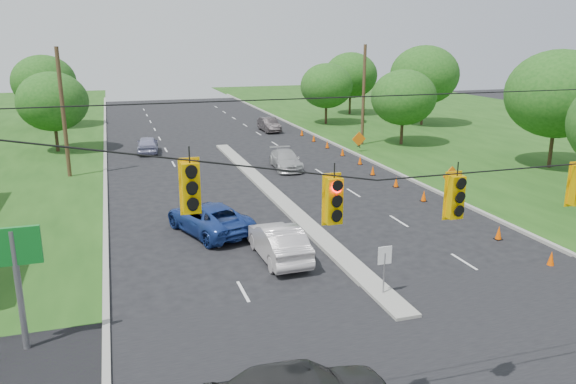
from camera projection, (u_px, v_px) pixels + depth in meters
name	position (u px, v px, depth m)	size (l,w,h in m)	color
curb_left	(105.00, 175.00, 40.57)	(0.25, 110.00, 0.16)	gray
curb_right	(361.00, 157.00, 46.43)	(0.25, 110.00, 0.16)	gray
median	(274.00, 195.00, 35.23)	(1.00, 34.00, 0.18)	gray
median_sign	(385.00, 261.00, 21.05)	(0.55, 0.06, 2.05)	gray
signal_span	(521.00, 233.00, 13.67)	(25.60, 0.32, 9.00)	#422D1C
utility_pole_far_left	(63.00, 114.00, 38.67)	(0.28, 0.28, 9.00)	#422D1C
utility_pole_far_right	(364.00, 96.00, 50.53)	(0.28, 0.28, 9.00)	#422D1C
cone_1	(551.00, 259.00, 24.21)	(0.32, 0.32, 0.70)	#FF5400
cone_2	(499.00, 233.00, 27.43)	(0.32, 0.32, 0.70)	#FF5400
cone_3	(457.00, 212.00, 30.65)	(0.32, 0.32, 0.70)	#FF5400
cone_4	(424.00, 196.00, 33.86)	(0.32, 0.32, 0.70)	#FF5400
cone_5	(396.00, 182.00, 37.08)	(0.32, 0.32, 0.70)	#FF5400
cone_6	(373.00, 170.00, 40.30)	(0.32, 0.32, 0.70)	#FF5400
cone_7	(360.00, 160.00, 43.69)	(0.32, 0.32, 0.70)	#FF5400
cone_8	(343.00, 152.00, 46.91)	(0.32, 0.32, 0.70)	#FF5400
cone_9	(327.00, 144.00, 50.12)	(0.32, 0.32, 0.70)	#FF5400
cone_10	(314.00, 138.00, 53.34)	(0.32, 0.32, 0.70)	#FF5400
cone_11	(302.00, 132.00, 56.56)	(0.32, 0.32, 0.70)	#FF5400
work_sign_1	(452.00, 177.00, 35.32)	(1.27, 0.58, 1.37)	black
work_sign_2	(359.00, 140.00, 48.18)	(1.27, 0.58, 1.37)	black
tree_5	(53.00, 102.00, 47.47)	(5.88, 5.88, 6.86)	black
tree_6	(44.00, 82.00, 60.52)	(6.72, 6.72, 7.84)	black
tree_8	(558.00, 94.00, 41.05)	(7.56, 7.56, 8.82)	black
tree_9	(404.00, 97.00, 50.67)	(5.88, 5.88, 6.86)	black
tree_10	(424.00, 75.00, 61.86)	(7.56, 7.56, 8.82)	black
tree_11	(351.00, 75.00, 70.97)	(6.72, 6.72, 7.84)	black
tree_12	(327.00, 86.00, 62.96)	(5.88, 5.88, 6.86)	black
white_sedan	(278.00, 241.00, 24.97)	(1.69, 4.86, 1.60)	beige
blue_pickup	(209.00, 218.00, 28.31)	(2.57, 5.58, 1.55)	navy
silver_car_far	(286.00, 160.00, 42.18)	(1.92, 4.73, 1.37)	#A5A5A5
silver_car_oncoming	(148.00, 144.00, 48.03)	(1.72, 4.26, 1.45)	#8E8EB0
dark_car_receding	(269.00, 125.00, 59.06)	(1.53, 4.38, 1.44)	#2E292A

